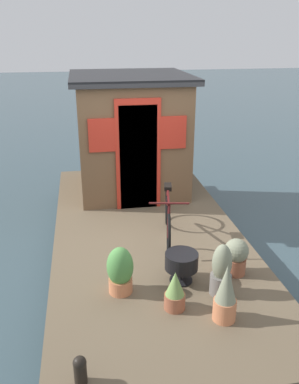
{
  "coord_description": "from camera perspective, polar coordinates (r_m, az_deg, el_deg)",
  "views": [
    {
      "loc": [
        -5.23,
        0.85,
        3.23
      ],
      "look_at": [
        -0.2,
        0.0,
        1.17
      ],
      "focal_mm": 37.78,
      "sensor_mm": 36.0,
      "label": 1
    }
  ],
  "objects": [
    {
      "name": "ground_plane",
      "position": [
        6.21,
        -0.31,
        -9.4
      ],
      "size": [
        60.0,
        60.0,
        0.0
      ],
      "primitive_type": "plane",
      "color": "#384C54"
    },
    {
      "name": "bicycle",
      "position": [
        5.59,
        2.59,
        -3.46
      ],
      "size": [
        1.69,
        0.51,
        0.77
      ],
      "color": "black",
      "rests_on": "houseboat_deck"
    },
    {
      "name": "potted_plant_geranium",
      "position": [
        4.36,
        3.59,
        -13.82
      ],
      "size": [
        0.23,
        0.23,
        0.45
      ],
      "color": "#935138",
      "rests_on": "houseboat_deck"
    },
    {
      "name": "charcoal_grill",
      "position": [
        4.76,
        4.54,
        -9.81
      ],
      "size": [
        0.39,
        0.39,
        0.37
      ],
      "color": "black",
      "rests_on": "houseboat_deck"
    },
    {
      "name": "potted_plant_succulent",
      "position": [
        4.58,
        -4.16,
        -11.02
      ],
      "size": [
        0.3,
        0.3,
        0.56
      ],
      "color": "#C6754C",
      "rests_on": "houseboat_deck"
    },
    {
      "name": "houseboat_cabin",
      "position": [
        7.31,
        -2.67,
        8.32
      ],
      "size": [
        2.08,
        2.03,
        2.06
      ],
      "color": "brown",
      "rests_on": "houseboat_deck"
    },
    {
      "name": "potted_plant_rosemary",
      "position": [
        4.23,
        10.7,
        -13.99
      ],
      "size": [
        0.24,
        0.24,
        0.64
      ],
      "color": "#C6754C",
      "rests_on": "houseboat_deck"
    },
    {
      "name": "mooring_bollard",
      "position": [
        3.7,
        -9.77,
        -23.4
      ],
      "size": [
        0.12,
        0.12,
        0.27
      ],
      "color": "black",
      "rests_on": "houseboat_deck"
    },
    {
      "name": "houseboat_deck",
      "position": [
        6.09,
        -0.32,
        -7.49
      ],
      "size": [
        5.86,
        2.69,
        0.47
      ],
      "color": "brown",
      "rests_on": "ground_plane"
    },
    {
      "name": "potted_plant_mint",
      "position": [
        4.6,
        10.11,
        -10.96
      ],
      "size": [
        0.24,
        0.24,
        0.62
      ],
      "color": "slate",
      "rests_on": "houseboat_deck"
    },
    {
      "name": "potted_plant_sage",
      "position": [
        5.01,
        12.1,
        -8.81
      ],
      "size": [
        0.29,
        0.29,
        0.46
      ],
      "color": "#935138",
      "rests_on": "houseboat_deck"
    }
  ]
}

